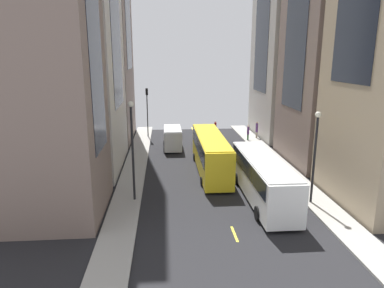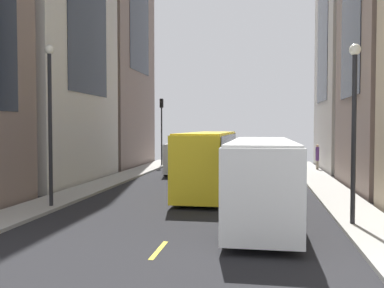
% 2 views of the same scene
% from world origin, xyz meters
% --- Properties ---
extents(ground_plane, '(40.99, 40.99, 0.00)m').
position_xyz_m(ground_plane, '(0.00, 0.00, 0.00)').
color(ground_plane, black).
extents(sidewalk_west, '(2.28, 44.00, 0.15)m').
position_xyz_m(sidewalk_west, '(-7.36, 0.00, 0.07)').
color(sidewalk_west, '#9E9B93').
rests_on(sidewalk_west, ground).
extents(sidewalk_east, '(2.28, 44.00, 0.15)m').
position_xyz_m(sidewalk_east, '(7.36, 0.00, 0.07)').
color(sidewalk_east, '#9E9B93').
rests_on(sidewalk_east, ground).
extents(lane_stripe_0, '(0.16, 2.00, 0.01)m').
position_xyz_m(lane_stripe_0, '(0.00, -21.00, 0.01)').
color(lane_stripe_0, yellow).
rests_on(lane_stripe_0, ground).
extents(lane_stripe_1, '(0.16, 2.00, 0.01)m').
position_xyz_m(lane_stripe_1, '(0.00, -12.60, 0.01)').
color(lane_stripe_1, yellow).
rests_on(lane_stripe_1, ground).
extents(lane_stripe_2, '(0.16, 2.00, 0.01)m').
position_xyz_m(lane_stripe_2, '(0.00, -4.20, 0.01)').
color(lane_stripe_2, yellow).
rests_on(lane_stripe_2, ground).
extents(lane_stripe_3, '(0.16, 2.00, 0.01)m').
position_xyz_m(lane_stripe_3, '(0.00, 4.20, 0.01)').
color(lane_stripe_3, yellow).
rests_on(lane_stripe_3, ground).
extents(lane_stripe_4, '(0.16, 2.00, 0.01)m').
position_xyz_m(lane_stripe_4, '(0.00, 12.60, 0.01)').
color(lane_stripe_4, yellow).
rests_on(lane_stripe_4, ground).
extents(building_west_0, '(7.29, 11.46, 27.92)m').
position_xyz_m(building_west_0, '(-12.30, -14.86, 13.96)').
color(building_west_0, '#B7B2A8').
rests_on(building_west_0, ground).
extents(city_bus_white, '(2.80, 11.40, 3.35)m').
position_xyz_m(city_bus_white, '(-3.21, 7.27, 2.01)').
color(city_bus_white, silver).
rests_on(city_bus_white, ground).
extents(streetcar_yellow, '(2.70, 12.26, 3.59)m').
position_xyz_m(streetcar_yellow, '(-0.09, 0.06, 2.12)').
color(streetcar_yellow, yellow).
rests_on(streetcar_yellow, ground).
extents(delivery_van_white, '(2.25, 5.05, 2.58)m').
position_xyz_m(delivery_van_white, '(3.35, -8.88, 1.51)').
color(delivery_van_white, white).
rests_on(delivery_van_white, ground).
extents(car_red_0, '(1.91, 4.11, 1.75)m').
position_xyz_m(car_red_0, '(-1.26, -9.04, 1.03)').
color(car_red_0, red).
rests_on(car_red_0, ground).
extents(pedestrian_walking_far, '(0.32, 0.32, 2.06)m').
position_xyz_m(pedestrian_walking_far, '(-2.87, -15.92, 1.10)').
color(pedestrian_walking_far, '#336B38').
rests_on(pedestrian_walking_far, ground).
extents(pedestrian_crossing_mid, '(0.32, 0.32, 2.23)m').
position_xyz_m(pedestrian_crossing_mid, '(-8.15, -13.25, 1.34)').
color(pedestrian_crossing_mid, gray).
rests_on(pedestrian_crossing_mid, ground).
extents(pedestrian_waiting_curb, '(0.29, 0.29, 2.00)m').
position_xyz_m(pedestrian_waiting_curb, '(-6.69, -12.10, 1.24)').
color(pedestrian_waiting_curb, '#336B38').
rests_on(pedestrian_waiting_curb, ground).
extents(traffic_light_near_corner, '(0.32, 0.44, 6.60)m').
position_xyz_m(traffic_light_near_corner, '(6.62, -15.43, 4.68)').
color(traffic_light_near_corner, black).
rests_on(traffic_light_near_corner, ground).
extents(streetlamp_near, '(0.44, 0.44, 6.95)m').
position_xyz_m(streetlamp_near, '(-6.72, 8.37, 4.41)').
color(streetlamp_near, black).
rests_on(streetlamp_near, ground).
extents(streetlamp_far, '(0.44, 0.44, 7.63)m').
position_xyz_m(streetlamp_far, '(6.72, 6.81, 4.78)').
color(streetlamp_far, black).
rests_on(streetlamp_far, ground).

